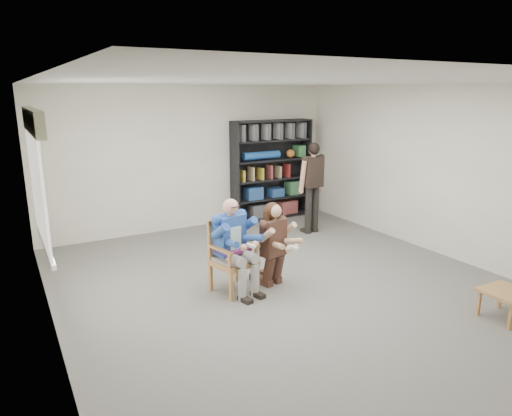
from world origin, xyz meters
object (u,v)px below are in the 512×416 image
seated_man (234,246)px  standing_man (312,189)px  armchair (234,256)px  kneeling_woman (275,245)px  side_table (505,305)px  bookshelf (272,170)px

seated_man → standing_man: 3.05m
seated_man → standing_man: standing_man is taller
armchair → seated_man: size_ratio=0.77×
kneeling_woman → armchair: bearing=155.6°
armchair → seated_man: seated_man is taller
armchair → side_table: (2.50, -2.32, -0.33)m
bookshelf → side_table: bearing=-89.1°
armchair → side_table: size_ratio=1.97×
seated_man → bookshelf: bearing=38.2°
standing_man → armchair: bearing=-153.3°
kneeling_woman → standing_man: size_ratio=0.69×
armchair → standing_man: 3.06m
seated_man → kneeling_woman: seated_man is taller
seated_man → bookshelf: bookshelf is taller
armchair → side_table: 3.42m
kneeling_woman → standing_man: standing_man is taller
seated_man → armchair: bearing=140.7°
standing_man → side_table: standing_man is taller
seated_man → standing_man: (2.54, 1.67, 0.22)m
seated_man → bookshelf: 3.86m
kneeling_woman → side_table: 2.95m
seated_man → side_table: (2.50, -2.32, -0.48)m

